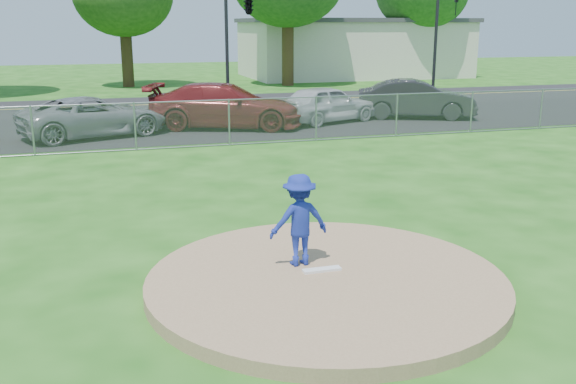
% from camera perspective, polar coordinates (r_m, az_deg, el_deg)
% --- Properties ---
extents(ground, '(120.00, 120.00, 0.00)m').
position_cam_1_polar(ground, '(19.11, -6.93, 2.92)').
color(ground, '#195011').
rests_on(ground, ground).
extents(pitchers_mound, '(5.40, 5.40, 0.20)m').
position_cam_1_polar(pitchers_mound, '(9.76, 3.41, -7.98)').
color(pitchers_mound, '#937050').
rests_on(pitchers_mound, ground).
extents(pitching_rubber, '(0.60, 0.15, 0.04)m').
position_cam_1_polar(pitching_rubber, '(9.89, 3.02, -6.92)').
color(pitching_rubber, white).
rests_on(pitching_rubber, pitchers_mound).
extents(chain_link_fence, '(40.00, 0.06, 1.50)m').
position_cam_1_polar(chain_link_fence, '(20.92, -7.95, 5.99)').
color(chain_link_fence, gray).
rests_on(chain_link_fence, ground).
extents(parking_lot, '(50.00, 8.00, 0.01)m').
position_cam_1_polar(parking_lot, '(25.44, -9.49, 5.76)').
color(parking_lot, black).
rests_on(parking_lot, ground).
extents(street, '(60.00, 7.00, 0.01)m').
position_cam_1_polar(street, '(32.83, -11.22, 7.66)').
color(street, black).
rests_on(street, ground).
extents(commercial_building, '(16.40, 9.40, 4.30)m').
position_cam_1_polar(commercial_building, '(50.27, 5.81, 12.67)').
color(commercial_building, beige).
rests_on(commercial_building, ground).
extents(traffic_signal_center, '(1.42, 2.48, 5.60)m').
position_cam_1_polar(traffic_signal_center, '(31.28, -3.72, 16.03)').
color(traffic_signal_center, black).
rests_on(traffic_signal_center, ground).
extents(traffic_signal_right, '(1.28, 0.20, 5.60)m').
position_cam_1_polar(traffic_signal_right, '(35.06, 13.36, 13.48)').
color(traffic_signal_right, black).
rests_on(traffic_signal_right, ground).
extents(pitcher, '(0.97, 0.59, 1.45)m').
position_cam_1_polar(pitcher, '(9.93, 1.00, -2.50)').
color(pitcher, navy).
rests_on(pitcher, pitchers_mound).
extents(parked_car_gray, '(5.57, 3.94, 1.41)m').
position_cam_1_polar(parked_car_gray, '(23.70, -16.90, 6.43)').
color(parked_car_gray, gray).
rests_on(parked_car_gray, parking_lot).
extents(parked_car_darkred, '(6.33, 4.22, 1.70)m').
position_cam_1_polar(parked_car_darkred, '(24.73, -5.60, 7.65)').
color(parked_car_darkred, maroon).
rests_on(parked_car_darkred, parking_lot).
extents(parked_car_pearl, '(4.75, 3.30, 1.50)m').
position_cam_1_polar(parked_car_pearl, '(26.07, 3.42, 7.83)').
color(parked_car_pearl, '#BABCBF').
rests_on(parked_car_pearl, parking_lot).
extents(parked_car_charcoal, '(5.16, 3.39, 1.61)m').
position_cam_1_polar(parked_car_charcoal, '(27.84, 11.32, 8.12)').
color(parked_car_charcoal, '#242426').
rests_on(parked_car_charcoal, parking_lot).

